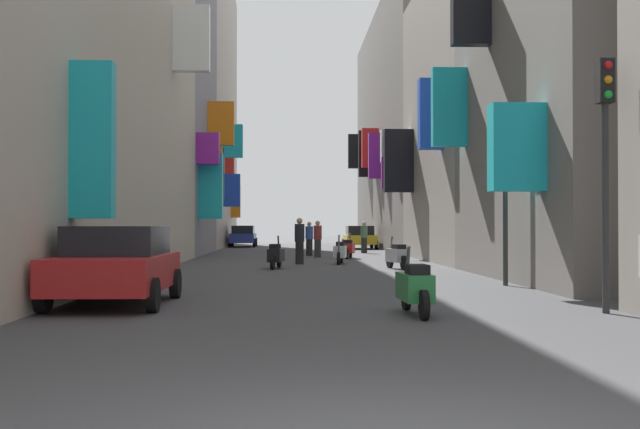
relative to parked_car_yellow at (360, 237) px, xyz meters
name	(u,v)px	position (x,y,z in m)	size (l,w,h in m)	color
ground_plane	(305,259)	(-3.79, -14.92, -0.76)	(140.00, 140.00, 0.00)	#424244
building_left_mid_a	(150,66)	(-11.77, -8.52, 9.09)	(7.39, 10.79, 19.76)	gray
building_left_mid_b	(186,108)	(-11.78, 5.97, 9.02)	(7.39, 18.19, 19.59)	#B2A899
building_right_mid_b	(605,10)	(4.20, -28.67, 6.66)	(7.20, 11.27, 14.87)	slate
building_right_mid_c	(494,118)	(4.19, -16.96, 5.26)	(7.38, 12.13, 12.07)	gray
building_right_far	(419,131)	(4.20, 2.08, 7.04)	(7.37, 25.98, 15.62)	slate
parked_car_yellow	(360,237)	(0.00, 0.00, 0.00)	(2.03, 4.13, 1.46)	gold
parked_car_blue	(243,236)	(-7.68, 4.99, 0.01)	(1.85, 4.35, 1.48)	navy
parked_car_red	(116,264)	(-7.75, -35.01, 0.01)	(2.02, 4.06, 1.47)	#B21E1E
scooter_silver	(397,256)	(-0.83, -23.24, -0.30)	(0.68, 1.76, 1.13)	#ADADB2
scooter_red	(349,248)	(-1.81, -14.64, -0.30)	(0.65, 1.79, 1.13)	red
scooter_white	(340,252)	(-2.52, -19.44, -0.30)	(0.61, 1.94, 1.13)	silver
scooter_green	(415,287)	(-2.43, -36.93, -0.30)	(0.48, 2.00, 1.13)	#287F3D
scooter_black	(276,255)	(-4.96, -22.76, -0.30)	(0.60, 1.91, 1.13)	black
pedestrian_near_left	(364,237)	(-0.46, -7.75, 0.08)	(0.41, 0.41, 1.70)	#262626
pedestrian_near_right	(300,241)	(-4.10, -19.64, 0.13)	(0.44, 0.44, 1.78)	black
pedestrian_mid_street	(309,239)	(-3.50, -11.21, 0.07)	(0.54, 0.54, 1.67)	black
pedestrian_far_away	(318,239)	(-3.16, -13.16, 0.09)	(0.54, 0.54, 1.71)	#343434
traffic_light_near_corner	(505,169)	(0.85, -30.65, 2.13)	(0.26, 0.34, 4.25)	#2D2D2D
traffic_light_far_corner	(605,140)	(0.85, -36.80, 2.17)	(0.26, 0.34, 4.32)	#2D2D2D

